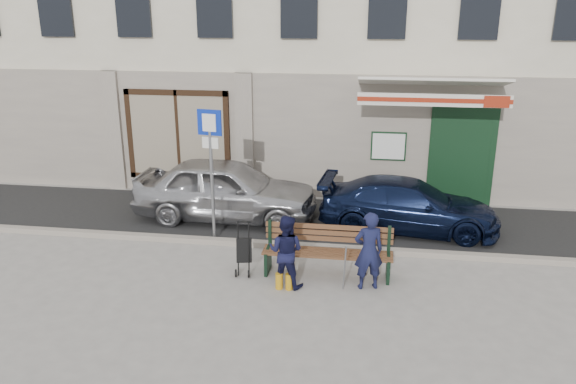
% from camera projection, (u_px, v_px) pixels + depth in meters
% --- Properties ---
extents(ground, '(80.00, 80.00, 0.00)m').
position_uv_depth(ground, '(263.00, 280.00, 10.31)').
color(ground, '#9E9991').
rests_on(ground, ground).
extents(asphalt_lane, '(60.00, 3.20, 0.01)m').
position_uv_depth(asphalt_lane, '(288.00, 220.00, 13.22)').
color(asphalt_lane, '#282828').
rests_on(asphalt_lane, ground).
extents(curb, '(60.00, 0.18, 0.12)m').
position_uv_depth(curb, '(277.00, 245.00, 11.70)').
color(curb, '#9E9384').
rests_on(curb, ground).
extents(building, '(20.00, 8.27, 10.00)m').
position_uv_depth(building, '(314.00, 0.00, 16.70)').
color(building, beige).
rests_on(building, ground).
extents(car_silver, '(4.30, 1.81, 1.45)m').
position_uv_depth(car_silver, '(226.00, 189.00, 13.12)').
color(car_silver, '#B1B2B6').
rests_on(car_silver, ground).
extents(car_navy, '(4.09, 1.98, 1.15)m').
position_uv_depth(car_navy, '(408.00, 205.00, 12.51)').
color(car_navy, black).
rests_on(car_navy, ground).
extents(parking_sign, '(0.52, 0.13, 2.83)m').
position_uv_depth(parking_sign, '(211.00, 154.00, 11.50)').
color(parking_sign, gray).
rests_on(parking_sign, ground).
extents(bench, '(2.40, 1.17, 0.98)m').
position_uv_depth(bench, '(325.00, 252.00, 10.39)').
color(bench, brown).
rests_on(bench, ground).
extents(man, '(0.60, 0.47, 1.44)m').
position_uv_depth(man, '(369.00, 251.00, 9.82)').
color(man, '#15183A').
rests_on(man, ground).
extents(woman, '(0.74, 0.63, 1.34)m').
position_uv_depth(woman, '(286.00, 251.00, 9.92)').
color(woman, '#121433').
rests_on(woman, ground).
extents(stroller, '(0.33, 0.43, 0.99)m').
position_uv_depth(stroller, '(244.00, 251.00, 10.48)').
color(stroller, black).
rests_on(stroller, ground).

